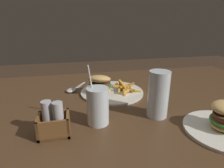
# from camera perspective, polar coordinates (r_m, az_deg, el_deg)

# --- Properties ---
(dining_table) EXTENTS (1.69, 1.03, 0.70)m
(dining_table) POSITION_cam_1_polar(r_m,az_deg,el_deg) (0.88, 4.50, -11.37)
(dining_table) COLOR #4C331E
(dining_table) RESTS_ON ground_plane
(meal_plate_near) EXTENTS (0.31, 0.31, 0.11)m
(meal_plate_near) POSITION_cam_1_polar(r_m,az_deg,el_deg) (0.93, -1.51, -1.21)
(meal_plate_near) COLOR silver
(meal_plate_near) RESTS_ON dining_table
(beer_glass) EXTENTS (0.08, 0.08, 0.18)m
(beer_glass) POSITION_cam_1_polar(r_m,az_deg,el_deg) (0.72, 13.89, -3.59)
(beer_glass) COLOR silver
(beer_glass) RESTS_ON dining_table
(juice_glass) EXTENTS (0.08, 0.08, 0.21)m
(juice_glass) POSITION_cam_1_polar(r_m,az_deg,el_deg) (0.66, -4.33, -6.94)
(juice_glass) COLOR silver
(juice_glass) RESTS_ON dining_table
(spoon) EXTENTS (0.12, 0.17, 0.02)m
(spoon) POSITION_cam_1_polar(r_m,az_deg,el_deg) (0.98, -12.16, -1.74)
(spoon) COLOR silver
(spoon) RESTS_ON dining_table
(condiment_caddy) EXTENTS (0.10, 0.08, 0.11)m
(condiment_caddy) POSITION_cam_1_polar(r_m,az_deg,el_deg) (0.64, -17.33, -11.16)
(condiment_caddy) COLOR brown
(condiment_caddy) RESTS_ON dining_table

